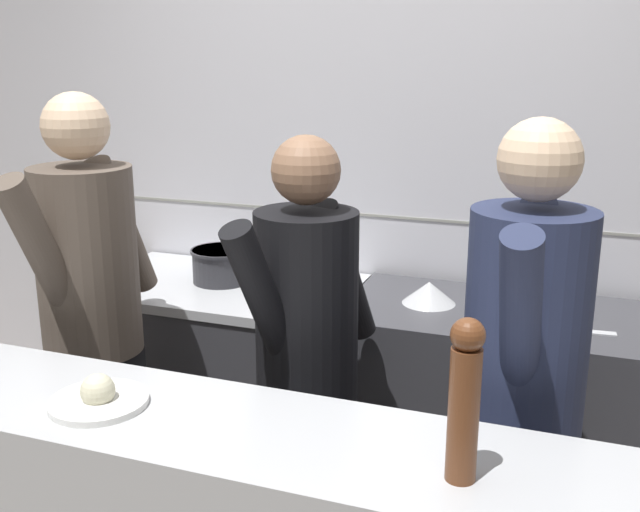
{
  "coord_description": "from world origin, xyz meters",
  "views": [
    {
      "loc": [
        0.89,
        -1.66,
        1.86
      ],
      "look_at": [
        0.0,
        0.77,
        1.15
      ],
      "focal_mm": 42.0,
      "sensor_mm": 36.0,
      "label": 1
    }
  ],
  "objects_px": {
    "oven_range": "(225,376)",
    "chef_head_cook": "(91,310)",
    "mixing_bowl_steel": "(429,293)",
    "plated_dish_main": "(98,398)",
    "chefs_knife": "(546,327)",
    "pepper_mill": "(464,398)",
    "chef_line": "(522,383)",
    "chef_sous": "(307,357)",
    "stock_pot": "(221,264)"
  },
  "relations": [
    {
      "from": "oven_range",
      "to": "chefs_knife",
      "type": "relative_size",
      "value": 2.84
    },
    {
      "from": "chef_line",
      "to": "chef_head_cook",
      "type": "bearing_deg",
      "value": 178.72
    },
    {
      "from": "pepper_mill",
      "to": "chef_sous",
      "type": "distance_m",
      "value": 0.93
    },
    {
      "from": "chef_head_cook",
      "to": "chef_line",
      "type": "height_order",
      "value": "chef_head_cook"
    },
    {
      "from": "stock_pot",
      "to": "chef_sous",
      "type": "relative_size",
      "value": 0.16
    },
    {
      "from": "oven_range",
      "to": "plated_dish_main",
      "type": "xyz_separation_m",
      "value": [
        0.32,
        -1.31,
        0.55
      ]
    },
    {
      "from": "plated_dish_main",
      "to": "chef_head_cook",
      "type": "xyz_separation_m",
      "value": [
        -0.49,
        0.63,
        -0.03
      ]
    },
    {
      "from": "stock_pot",
      "to": "chef_head_cook",
      "type": "distance_m",
      "value": 0.73
    },
    {
      "from": "chefs_knife",
      "to": "chef_head_cook",
      "type": "bearing_deg",
      "value": -160.51
    },
    {
      "from": "chef_line",
      "to": "stock_pot",
      "type": "bearing_deg",
      "value": 151.39
    },
    {
      "from": "plated_dish_main",
      "to": "stock_pot",
      "type": "bearing_deg",
      "value": 104.14
    },
    {
      "from": "chefs_knife",
      "to": "pepper_mill",
      "type": "distance_m",
      "value": 1.23
    },
    {
      "from": "mixing_bowl_steel",
      "to": "chef_line",
      "type": "bearing_deg",
      "value": -59.86
    },
    {
      "from": "oven_range",
      "to": "chef_line",
      "type": "xyz_separation_m",
      "value": [
        1.35,
        -0.74,
        0.5
      ]
    },
    {
      "from": "chefs_knife",
      "to": "pepper_mill",
      "type": "bearing_deg",
      "value": -94.93
    },
    {
      "from": "chefs_knife",
      "to": "stock_pot",
      "type": "bearing_deg",
      "value": 173.13
    },
    {
      "from": "mixing_bowl_steel",
      "to": "pepper_mill",
      "type": "distance_m",
      "value": 1.4
    },
    {
      "from": "oven_range",
      "to": "stock_pot",
      "type": "xyz_separation_m",
      "value": [
        -0.01,
        0.03,
        0.52
      ]
    },
    {
      "from": "mixing_bowl_steel",
      "to": "chef_head_cook",
      "type": "bearing_deg",
      "value": -147.87
    },
    {
      "from": "mixing_bowl_steel",
      "to": "chefs_knife",
      "type": "relative_size",
      "value": 0.52
    },
    {
      "from": "mixing_bowl_steel",
      "to": "chefs_knife",
      "type": "distance_m",
      "value": 0.48
    },
    {
      "from": "chefs_knife",
      "to": "plated_dish_main",
      "type": "relative_size",
      "value": 1.58
    },
    {
      "from": "pepper_mill",
      "to": "chef_sous",
      "type": "bearing_deg",
      "value": 132.97
    },
    {
      "from": "mixing_bowl_steel",
      "to": "chefs_knife",
      "type": "bearing_deg",
      "value": -16.59
    },
    {
      "from": "pepper_mill",
      "to": "chef_sous",
      "type": "relative_size",
      "value": 0.23
    },
    {
      "from": "chefs_knife",
      "to": "chef_line",
      "type": "height_order",
      "value": "chef_line"
    },
    {
      "from": "plated_dish_main",
      "to": "pepper_mill",
      "type": "xyz_separation_m",
      "value": [
        0.95,
        -0.02,
        0.17
      ]
    },
    {
      "from": "chefs_knife",
      "to": "chef_sous",
      "type": "distance_m",
      "value": 0.9
    },
    {
      "from": "plated_dish_main",
      "to": "chef_sous",
      "type": "height_order",
      "value": "chef_sous"
    },
    {
      "from": "mixing_bowl_steel",
      "to": "chef_sous",
      "type": "height_order",
      "value": "chef_sous"
    },
    {
      "from": "oven_range",
      "to": "chef_head_cook",
      "type": "height_order",
      "value": "chef_head_cook"
    },
    {
      "from": "mixing_bowl_steel",
      "to": "pepper_mill",
      "type": "relative_size",
      "value": 0.57
    },
    {
      "from": "oven_range",
      "to": "chef_sous",
      "type": "xyz_separation_m",
      "value": [
        0.66,
        -0.68,
        0.46
      ]
    },
    {
      "from": "plated_dish_main",
      "to": "chefs_knife",
      "type": "bearing_deg",
      "value": 48.19
    },
    {
      "from": "oven_range",
      "to": "pepper_mill",
      "type": "xyz_separation_m",
      "value": [
        1.27,
        -1.33,
        0.72
      ]
    },
    {
      "from": "stock_pot",
      "to": "mixing_bowl_steel",
      "type": "height_order",
      "value": "stock_pot"
    },
    {
      "from": "oven_range",
      "to": "mixing_bowl_steel",
      "type": "distance_m",
      "value": 1.05
    },
    {
      "from": "chefs_knife",
      "to": "chef_head_cook",
      "type": "distance_m",
      "value": 1.63
    },
    {
      "from": "pepper_mill",
      "to": "chef_head_cook",
      "type": "relative_size",
      "value": 0.21
    },
    {
      "from": "pepper_mill",
      "to": "chef_head_cook",
      "type": "bearing_deg",
      "value": 155.59
    },
    {
      "from": "stock_pot",
      "to": "chef_line",
      "type": "relative_size",
      "value": 0.16
    },
    {
      "from": "mixing_bowl_steel",
      "to": "plated_dish_main",
      "type": "height_order",
      "value": "plated_dish_main"
    },
    {
      "from": "oven_range",
      "to": "mixing_bowl_steel",
      "type": "xyz_separation_m",
      "value": [
        0.92,
        -0.0,
        0.5
      ]
    },
    {
      "from": "stock_pot",
      "to": "pepper_mill",
      "type": "distance_m",
      "value": 1.88
    },
    {
      "from": "mixing_bowl_steel",
      "to": "chefs_knife",
      "type": "height_order",
      "value": "mixing_bowl_steel"
    },
    {
      "from": "oven_range",
      "to": "chef_head_cook",
      "type": "xyz_separation_m",
      "value": [
        -0.17,
        -0.68,
        0.52
      ]
    },
    {
      "from": "chefs_knife",
      "to": "chef_sous",
      "type": "relative_size",
      "value": 0.25
    },
    {
      "from": "stock_pot",
      "to": "chef_line",
      "type": "height_order",
      "value": "chef_line"
    },
    {
      "from": "oven_range",
      "to": "chef_line",
      "type": "height_order",
      "value": "chef_line"
    },
    {
      "from": "pepper_mill",
      "to": "chef_line",
      "type": "distance_m",
      "value": 0.64
    }
  ]
}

